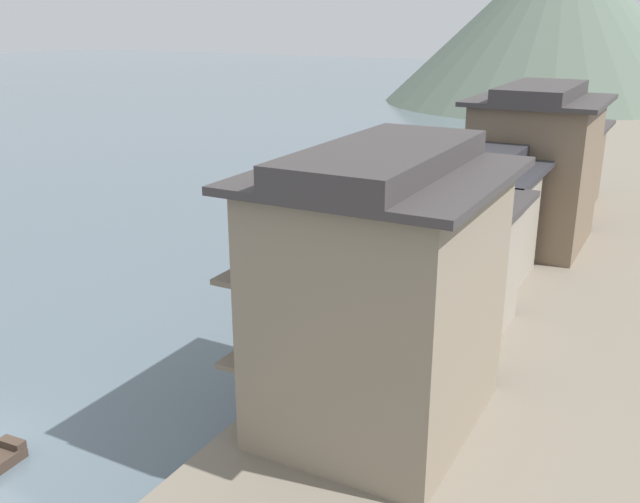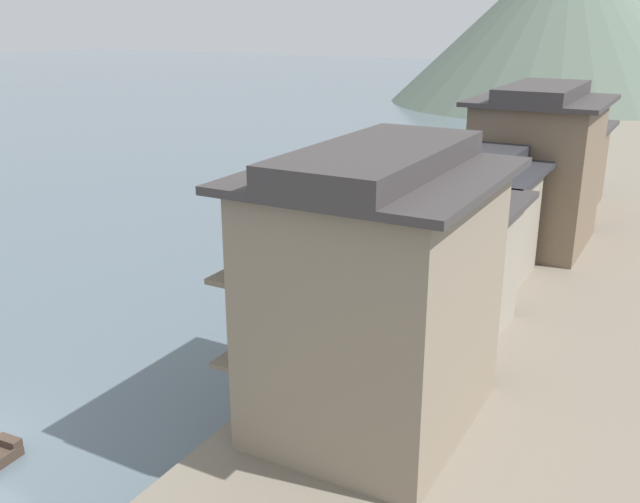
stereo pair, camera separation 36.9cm
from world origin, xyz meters
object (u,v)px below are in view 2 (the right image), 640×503
house_waterfront_second (441,260)px  house_waterfront_far (558,162)px  boat_moored_second (334,304)px  boat_moored_third (483,192)px  boat_moored_nearest (527,162)px  house_waterfront_narrow (536,168)px  house_waterfront_tall (481,220)px  house_waterfront_nearest (375,293)px  boat_moored_far (435,228)px

house_waterfront_second → house_waterfront_far: size_ratio=0.79×
boat_moored_second → boat_moored_third: size_ratio=1.23×
boat_moored_nearest → house_waterfront_narrow: 26.53m
boat_moored_nearest → house_waterfront_tall: size_ratio=0.52×
boat_moored_nearest → house_waterfront_second: size_ratio=0.54×
house_waterfront_narrow → house_waterfront_far: house_waterfront_narrow is taller
boat_moored_nearest → boat_moored_second: (-0.04, -37.54, -0.09)m
house_waterfront_nearest → house_waterfront_narrow: (0.05, 20.91, 0.00)m
boat_moored_far → house_waterfront_narrow: 7.80m
boat_moored_second → house_waterfront_second: (5.52, -1.43, 3.54)m
boat_moored_second → house_waterfront_far: bearing=74.9°
house_waterfront_tall → boat_moored_nearest: bearing=99.0°
boat_moored_nearest → house_waterfront_far: house_waterfront_far is taller
boat_moored_nearest → boat_moored_second: boat_moored_nearest is taller
boat_moored_far → house_waterfront_nearest: (6.00, -22.28, 4.72)m
boat_moored_far → boat_moored_nearest: bearing=89.9°
boat_moored_far → house_waterfront_tall: house_waterfront_tall is taller
boat_moored_third → house_waterfront_second: 26.92m
house_waterfront_narrow → house_waterfront_tall: bearing=-96.7°
house_waterfront_second → house_waterfront_nearest: bearing=-86.3°
boat_moored_second → boat_moored_far: boat_moored_far is taller
boat_moored_second → house_waterfront_tall: 8.02m
boat_moored_second → boat_moored_third: bearing=90.5°
boat_moored_third → house_waterfront_narrow: house_waterfront_narrow is taller
boat_moored_third → house_waterfront_second: house_waterfront_second is taller
boat_moored_nearest → house_waterfront_far: (5.62, -16.62, 3.43)m
boat_moored_nearest → house_waterfront_second: bearing=-82.0°
boat_moored_second → boat_moored_third: 24.63m
boat_moored_nearest → boat_moored_far: bearing=-90.1°
house_waterfront_narrow → house_waterfront_second: bearing=-92.2°
house_waterfront_second → house_waterfront_far: same height
boat_moored_second → house_waterfront_nearest: bearing=-55.7°
boat_moored_nearest → boat_moored_third: size_ratio=0.78×
boat_moored_third → boat_moored_far: (0.20, -11.13, 0.11)m
boat_moored_far → house_waterfront_tall: bearing=-58.5°
boat_moored_second → house_waterfront_far: 21.95m
house_waterfront_nearest → house_waterfront_tall: house_waterfront_nearest is taller
house_waterfront_second → house_waterfront_far: bearing=89.7°
house_waterfront_nearest → house_waterfront_second: 7.48m
boat_moored_far → house_waterfront_narrow: house_waterfront_narrow is taller
house_waterfront_far → house_waterfront_tall: bearing=-91.6°
boat_moored_second → house_waterfront_nearest: size_ratio=0.63×
boat_moored_second → house_waterfront_second: bearing=-14.5°
boat_moored_nearest → house_waterfront_second: 39.50m
house_waterfront_nearest → house_waterfront_tall: (-0.78, 13.75, -1.28)m
boat_moored_nearest → house_waterfront_nearest: (5.96, -46.32, 4.73)m
house_waterfront_narrow → boat_moored_nearest: bearing=103.3°
house_waterfront_tall → house_waterfront_far: size_ratio=0.82×
boat_moored_third → boat_moored_far: size_ratio=0.89×
boat_moored_third → house_waterfront_nearest: size_ratio=0.51×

